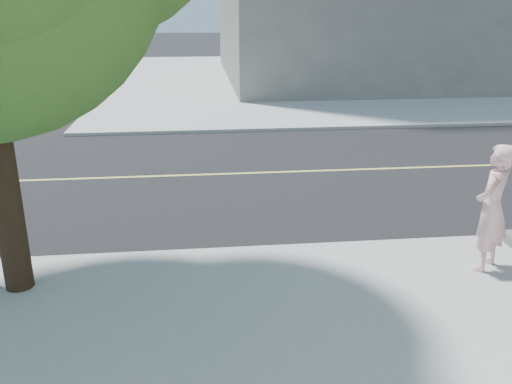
{
  "coord_description": "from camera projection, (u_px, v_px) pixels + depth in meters",
  "views": [
    {
      "loc": [
        3.2,
        -8.39,
        4.05
      ],
      "look_at": [
        4.06,
        -0.58,
        1.3
      ],
      "focal_mm": 38.21,
      "sensor_mm": 36.0,
      "label": 1
    }
  ],
  "objects": [
    {
      "name": "sidewalk_ne",
      "position": [
        380.0,
        77.0,
        30.43
      ],
      "size": [
        29.0,
        25.0,
        0.12
      ],
      "primitive_type": "cube",
      "color": "#A7A7A6",
      "rests_on": "ground"
    },
    {
      "name": "man_on_phone",
      "position": [
        492.0,
        208.0,
        8.2
      ],
      "size": [
        0.85,
        0.83,
        1.98
      ],
      "primitive_type": "imported",
      "rotation": [
        0.0,
        0.0,
        3.87
      ],
      "color": "#F9BAC2",
      "rests_on": "sidewalk_se"
    },
    {
      "name": "road_ew",
      "position": [
        65.0,
        179.0,
        13.1
      ],
      "size": [
        140.0,
        9.0,
        0.01
      ],
      "primitive_type": "cube",
      "color": "black",
      "rests_on": "ground"
    },
    {
      "name": "ground",
      "position": [
        5.0,
        264.0,
        8.88
      ],
      "size": [
        140.0,
        140.0,
        0.0
      ],
      "primitive_type": "plane",
      "color": "black",
      "rests_on": "ground"
    }
  ]
}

